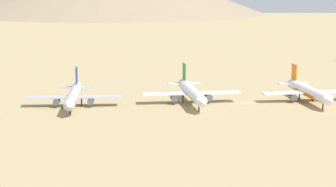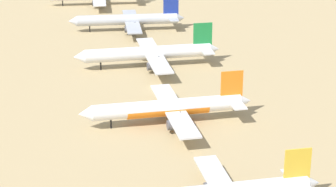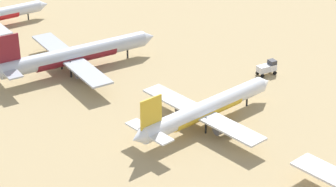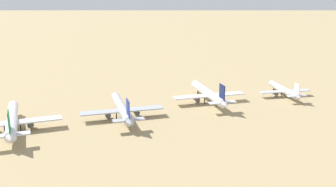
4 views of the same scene
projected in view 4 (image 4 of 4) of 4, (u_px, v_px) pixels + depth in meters
name	position (u px, v px, depth m)	size (l,w,h in m)	color
parked_jet_0	(284.00, 90.00, 210.02)	(35.89, 29.45, 10.44)	silver
parked_jet_1	(208.00, 94.00, 198.37)	(47.63, 38.90, 13.75)	white
parked_jet_2	(122.00, 108.00, 174.43)	(47.02, 38.38, 13.57)	#B2B7C1
parked_jet_3	(12.00, 120.00, 158.02)	(49.71, 40.40, 14.33)	silver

